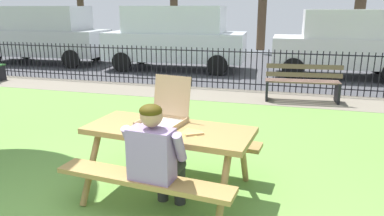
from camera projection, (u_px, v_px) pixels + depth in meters
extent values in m
cube|color=#689944|center=(140.00, 185.00, 4.26)|extent=(28.00, 10.95, 0.02)
cube|color=gray|center=(220.00, 95.00, 8.69)|extent=(28.00, 1.40, 0.01)
cube|color=#424247|center=(245.00, 67.00, 12.88)|extent=(28.00, 7.63, 0.01)
cube|color=olive|center=(169.00, 130.00, 3.89)|extent=(1.86, 0.93, 0.06)
cube|color=olive|center=(143.00, 179.00, 3.43)|extent=(1.82, 0.45, 0.05)
cube|color=olive|center=(189.00, 138.00, 4.51)|extent=(1.82, 0.45, 0.05)
cylinder|color=olive|center=(91.00, 168.00, 3.88)|extent=(0.11, 0.44, 0.74)
cylinder|color=olive|center=(131.00, 142.00, 4.62)|extent=(0.11, 0.44, 0.74)
cylinder|color=olive|center=(223.00, 192.00, 3.37)|extent=(0.11, 0.44, 0.74)
cylinder|color=olive|center=(243.00, 159.00, 4.11)|extent=(0.11, 0.44, 0.74)
cube|color=tan|center=(162.00, 124.00, 4.00)|extent=(0.53, 0.53, 0.01)
cube|color=silver|center=(162.00, 123.00, 3.99)|extent=(0.48, 0.48, 0.00)
cube|color=tan|center=(151.00, 127.00, 3.80)|extent=(0.45, 0.09, 0.04)
cube|color=tan|center=(172.00, 116.00, 4.18)|extent=(0.45, 0.09, 0.04)
cube|color=tan|center=(145.00, 119.00, 4.08)|extent=(0.09, 0.45, 0.04)
cube|color=tan|center=(180.00, 124.00, 3.90)|extent=(0.09, 0.45, 0.04)
cube|color=tan|center=(172.00, 95.00, 4.13)|extent=(0.47, 0.17, 0.45)
pyramid|color=#EEC850|center=(192.00, 131.00, 3.75)|extent=(0.26, 0.27, 0.01)
cube|color=tan|center=(195.00, 134.00, 3.65)|extent=(0.18, 0.13, 0.02)
cylinder|color=#2A2A2A|center=(163.00, 181.00, 3.87)|extent=(0.12, 0.12, 0.44)
cylinder|color=#2A2A2A|center=(153.00, 168.00, 3.61)|extent=(0.19, 0.43, 0.15)
cylinder|color=#2A2A2A|center=(180.00, 185.00, 3.80)|extent=(0.12, 0.12, 0.44)
cylinder|color=#2A2A2A|center=(171.00, 171.00, 3.54)|extent=(0.19, 0.43, 0.15)
cube|color=#8C72A5|center=(152.00, 156.00, 3.33)|extent=(0.44, 0.26, 0.52)
cylinder|color=#8C72A5|center=(129.00, 140.00, 3.44)|extent=(0.11, 0.22, 0.31)
cylinder|color=#8C72A5|center=(180.00, 147.00, 3.26)|extent=(0.11, 0.22, 0.31)
sphere|color=tan|center=(151.00, 116.00, 3.24)|extent=(0.21, 0.21, 0.21)
ellipsoid|color=#3C320A|center=(151.00, 111.00, 3.22)|extent=(0.21, 0.20, 0.12)
cylinder|color=black|center=(226.00, 52.00, 9.08)|extent=(23.86, 0.03, 0.03)
cylinder|color=black|center=(226.00, 83.00, 9.30)|extent=(23.86, 0.03, 0.03)
cylinder|color=black|center=(2.00, 59.00, 11.01)|extent=(0.02, 0.02, 1.04)
cylinder|color=black|center=(6.00, 59.00, 10.97)|extent=(0.02, 0.02, 1.04)
cylinder|color=black|center=(9.00, 59.00, 10.94)|extent=(0.02, 0.02, 1.04)
cylinder|color=black|center=(13.00, 59.00, 10.90)|extent=(0.02, 0.02, 1.04)
cylinder|color=black|center=(17.00, 59.00, 10.86)|extent=(0.02, 0.02, 1.04)
cylinder|color=black|center=(21.00, 60.00, 10.83)|extent=(0.02, 0.02, 1.04)
cylinder|color=black|center=(25.00, 60.00, 10.79)|extent=(0.02, 0.02, 1.04)
cylinder|color=black|center=(29.00, 60.00, 10.75)|extent=(0.02, 0.02, 1.04)
cylinder|color=black|center=(33.00, 60.00, 10.72)|extent=(0.02, 0.02, 1.04)
cylinder|color=black|center=(37.00, 60.00, 10.68)|extent=(0.02, 0.02, 1.04)
cylinder|color=black|center=(41.00, 60.00, 10.64)|extent=(0.02, 0.02, 1.04)
cylinder|color=black|center=(45.00, 61.00, 10.61)|extent=(0.02, 0.02, 1.04)
cylinder|color=black|center=(49.00, 61.00, 10.57)|extent=(0.02, 0.02, 1.04)
cylinder|color=black|center=(53.00, 61.00, 10.54)|extent=(0.02, 0.02, 1.04)
cylinder|color=black|center=(57.00, 61.00, 10.50)|extent=(0.02, 0.02, 1.04)
cylinder|color=black|center=(62.00, 61.00, 10.46)|extent=(0.02, 0.02, 1.04)
cylinder|color=black|center=(66.00, 62.00, 10.43)|extent=(0.02, 0.02, 1.04)
cylinder|color=black|center=(70.00, 62.00, 10.39)|extent=(0.02, 0.02, 1.04)
cylinder|color=black|center=(74.00, 62.00, 10.35)|extent=(0.02, 0.02, 1.04)
cylinder|color=black|center=(79.00, 62.00, 10.32)|extent=(0.02, 0.02, 1.04)
cylinder|color=black|center=(83.00, 62.00, 10.28)|extent=(0.02, 0.02, 1.04)
cylinder|color=black|center=(87.00, 63.00, 10.24)|extent=(0.02, 0.02, 1.04)
cylinder|color=black|center=(92.00, 63.00, 10.21)|extent=(0.02, 0.02, 1.04)
cylinder|color=black|center=(96.00, 63.00, 10.17)|extent=(0.02, 0.02, 1.04)
cylinder|color=black|center=(101.00, 63.00, 10.13)|extent=(0.02, 0.02, 1.04)
cylinder|color=black|center=(105.00, 63.00, 10.10)|extent=(0.02, 0.02, 1.04)
cylinder|color=black|center=(110.00, 64.00, 10.06)|extent=(0.02, 0.02, 1.04)
cylinder|color=black|center=(114.00, 64.00, 10.02)|extent=(0.02, 0.02, 1.04)
cylinder|color=black|center=(119.00, 64.00, 9.99)|extent=(0.02, 0.02, 1.04)
cylinder|color=black|center=(123.00, 64.00, 9.95)|extent=(0.02, 0.02, 1.04)
cylinder|color=black|center=(128.00, 64.00, 9.91)|extent=(0.02, 0.02, 1.04)
cylinder|color=black|center=(133.00, 65.00, 9.88)|extent=(0.02, 0.02, 1.04)
cylinder|color=black|center=(137.00, 65.00, 9.84)|extent=(0.02, 0.02, 1.04)
cylinder|color=black|center=(142.00, 65.00, 9.80)|extent=(0.02, 0.02, 1.04)
cylinder|color=black|center=(147.00, 65.00, 9.77)|extent=(0.02, 0.02, 1.04)
cylinder|color=black|center=(152.00, 65.00, 9.73)|extent=(0.02, 0.02, 1.04)
cylinder|color=black|center=(157.00, 66.00, 9.69)|extent=(0.02, 0.02, 1.04)
cylinder|color=black|center=(161.00, 66.00, 9.66)|extent=(0.02, 0.02, 1.04)
cylinder|color=black|center=(166.00, 66.00, 9.62)|extent=(0.02, 0.02, 1.04)
cylinder|color=black|center=(171.00, 66.00, 9.58)|extent=(0.02, 0.02, 1.04)
cylinder|color=black|center=(176.00, 66.00, 9.55)|extent=(0.02, 0.02, 1.04)
cylinder|color=black|center=(181.00, 67.00, 9.51)|extent=(0.02, 0.02, 1.04)
cylinder|color=black|center=(186.00, 67.00, 9.48)|extent=(0.02, 0.02, 1.04)
cylinder|color=black|center=(192.00, 67.00, 9.44)|extent=(0.02, 0.02, 1.04)
cylinder|color=black|center=(197.00, 67.00, 9.40)|extent=(0.02, 0.02, 1.04)
cylinder|color=black|center=(202.00, 68.00, 9.37)|extent=(0.02, 0.02, 1.04)
cylinder|color=black|center=(207.00, 68.00, 9.33)|extent=(0.02, 0.02, 1.04)
cylinder|color=black|center=(213.00, 68.00, 9.29)|extent=(0.02, 0.02, 1.04)
cylinder|color=black|center=(218.00, 68.00, 9.26)|extent=(0.02, 0.02, 1.04)
cylinder|color=black|center=(223.00, 69.00, 9.22)|extent=(0.02, 0.02, 1.04)
cylinder|color=black|center=(229.00, 69.00, 9.18)|extent=(0.02, 0.02, 1.04)
cylinder|color=black|center=(234.00, 69.00, 9.15)|extent=(0.02, 0.02, 1.04)
cylinder|color=black|center=(240.00, 69.00, 9.11)|extent=(0.02, 0.02, 1.04)
cylinder|color=black|center=(245.00, 70.00, 9.07)|extent=(0.02, 0.02, 1.04)
cylinder|color=black|center=(251.00, 70.00, 9.04)|extent=(0.02, 0.02, 1.04)
cylinder|color=black|center=(256.00, 70.00, 9.00)|extent=(0.02, 0.02, 1.04)
cylinder|color=black|center=(262.00, 70.00, 8.96)|extent=(0.02, 0.02, 1.04)
cylinder|color=black|center=(268.00, 71.00, 8.93)|extent=(0.02, 0.02, 1.04)
cylinder|color=black|center=(274.00, 71.00, 8.89)|extent=(0.02, 0.02, 1.04)
cylinder|color=black|center=(279.00, 71.00, 8.85)|extent=(0.02, 0.02, 1.04)
cylinder|color=black|center=(285.00, 71.00, 8.82)|extent=(0.02, 0.02, 1.04)
cylinder|color=black|center=(291.00, 72.00, 8.78)|extent=(0.02, 0.02, 1.04)
cylinder|color=black|center=(297.00, 72.00, 8.74)|extent=(0.02, 0.02, 1.04)
cylinder|color=black|center=(303.00, 72.00, 8.71)|extent=(0.02, 0.02, 1.04)
cylinder|color=black|center=(309.00, 72.00, 8.67)|extent=(0.02, 0.02, 1.04)
cylinder|color=black|center=(315.00, 73.00, 8.63)|extent=(0.02, 0.02, 1.04)
cylinder|color=black|center=(322.00, 73.00, 8.60)|extent=(0.02, 0.02, 1.04)
cylinder|color=black|center=(328.00, 73.00, 8.56)|extent=(0.02, 0.02, 1.04)
cylinder|color=black|center=(334.00, 74.00, 8.52)|extent=(0.02, 0.02, 1.04)
cylinder|color=black|center=(340.00, 74.00, 8.49)|extent=(0.02, 0.02, 1.04)
cylinder|color=black|center=(347.00, 74.00, 8.45)|extent=(0.02, 0.02, 1.04)
cylinder|color=black|center=(353.00, 74.00, 8.41)|extent=(0.02, 0.02, 1.04)
cylinder|color=black|center=(360.00, 75.00, 8.38)|extent=(0.02, 0.02, 1.04)
cylinder|color=black|center=(366.00, 75.00, 8.34)|extent=(0.02, 0.02, 1.04)
cylinder|color=black|center=(373.00, 75.00, 8.31)|extent=(0.02, 0.02, 1.04)
cylinder|color=black|center=(380.00, 76.00, 8.27)|extent=(0.02, 0.02, 1.04)
cube|color=black|center=(0.00, 73.00, 10.24)|extent=(0.09, 0.44, 0.44)
cube|color=brown|center=(301.00, 80.00, 8.16)|extent=(1.60, 0.24, 0.04)
cube|color=brown|center=(302.00, 81.00, 8.02)|extent=(1.60, 0.24, 0.04)
cube|color=brown|center=(303.00, 83.00, 7.89)|extent=(1.60, 0.24, 0.04)
cube|color=brown|center=(304.00, 75.00, 7.78)|extent=(1.60, 0.20, 0.11)
cube|color=brown|center=(304.00, 67.00, 7.74)|extent=(1.60, 0.20, 0.11)
cube|color=black|center=(337.00, 93.00, 7.90)|extent=(0.09, 0.44, 0.44)
cube|color=black|center=(267.00, 90.00, 8.17)|extent=(0.09, 0.44, 0.44)
cube|color=#BABDC1|center=(45.00, 42.00, 13.41)|extent=(4.70, 2.11, 0.90)
cube|color=#BABDC1|center=(42.00, 18.00, 13.18)|extent=(3.29, 1.80, 0.84)
cube|color=#262D38|center=(68.00, 18.00, 12.96)|extent=(0.13, 1.56, 0.71)
cylinder|color=black|center=(71.00, 59.00, 12.35)|extent=(0.65, 0.15, 0.64)
cylinder|color=black|center=(96.00, 53.00, 14.08)|extent=(0.65, 0.15, 0.64)
cylinder|color=black|center=(25.00, 51.00, 14.72)|extent=(0.65, 0.15, 0.64)
cube|color=white|center=(175.00, 46.00, 12.08)|extent=(4.69, 2.09, 0.90)
cube|color=white|center=(175.00, 19.00, 11.84)|extent=(3.28, 1.79, 0.84)
cube|color=#262D38|center=(206.00, 19.00, 11.63)|extent=(0.13, 1.56, 0.71)
cylinder|color=black|center=(217.00, 65.00, 11.01)|extent=(0.65, 0.15, 0.64)
cylinder|color=black|center=(225.00, 58.00, 12.74)|extent=(0.65, 0.15, 0.64)
cylinder|color=black|center=(122.00, 62.00, 11.66)|extent=(0.65, 0.15, 0.64)
cylinder|color=black|center=(141.00, 55.00, 13.39)|extent=(0.65, 0.15, 0.64)
cube|color=white|center=(340.00, 52.00, 10.74)|extent=(3.94, 1.82, 0.84)
cube|color=white|center=(343.00, 23.00, 10.52)|extent=(2.24, 1.57, 0.80)
cube|color=#262D38|center=(369.00, 24.00, 10.35)|extent=(0.08, 1.46, 0.68)
cylinder|color=black|center=(379.00, 64.00, 11.35)|extent=(0.64, 0.13, 0.64)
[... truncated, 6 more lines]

